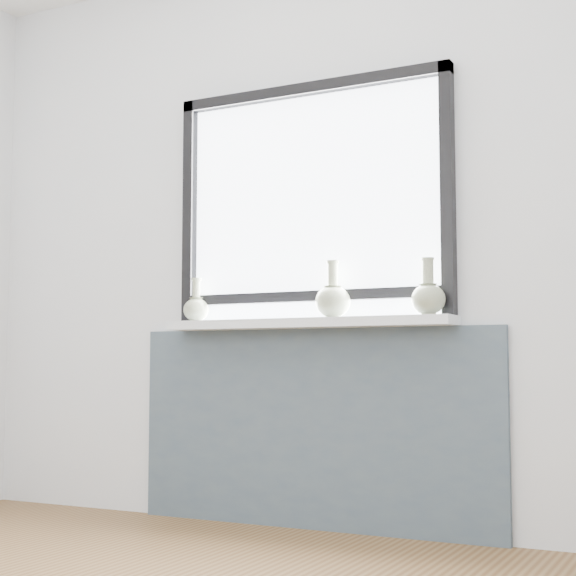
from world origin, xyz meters
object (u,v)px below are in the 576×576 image
at_px(windowsill, 305,323).
at_px(vase_b, 333,299).
at_px(vase_a, 196,308).
at_px(vase_c, 428,296).

relative_size(windowsill, vase_b, 5.38).
height_order(vase_a, vase_c, vase_c).
relative_size(vase_b, vase_c, 1.06).
height_order(windowsill, vase_a, vase_a).
xyz_separation_m(windowsill, vase_c, (0.56, -0.02, 0.10)).
xyz_separation_m(windowsill, vase_b, (0.13, 0.01, 0.10)).
xyz_separation_m(vase_a, vase_c, (1.12, -0.03, 0.01)).
distance_m(windowsill, vase_b, 0.16).
height_order(vase_b, vase_c, vase_b).
distance_m(vase_a, vase_c, 1.12).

